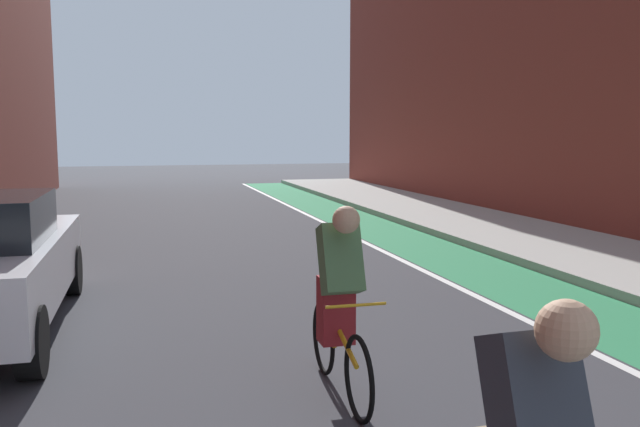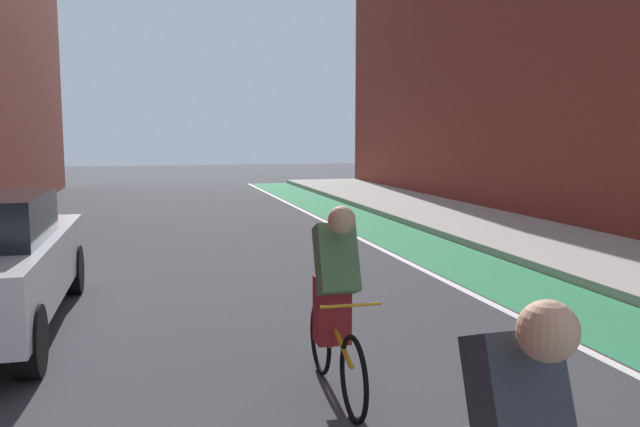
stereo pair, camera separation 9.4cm
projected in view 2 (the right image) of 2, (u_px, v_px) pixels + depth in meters
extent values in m
plane|color=#38383D|center=(249.00, 275.00, 10.22)|extent=(73.25, 73.25, 0.00)
cube|color=#2D8451|center=(418.00, 244.00, 13.06)|extent=(1.60, 33.29, 0.00)
cube|color=white|center=(375.00, 246.00, 12.83)|extent=(0.12, 33.29, 0.00)
cube|color=#A8A59E|center=(525.00, 236.00, 13.65)|extent=(3.17, 33.29, 0.14)
cube|color=brown|center=(591.00, 5.00, 15.65)|extent=(2.40, 29.29, 10.41)
cylinder|color=black|center=(73.00, 270.00, 9.00)|extent=(0.23, 0.66, 0.66)
cylinder|color=black|center=(30.00, 341.00, 5.90)|extent=(0.23, 0.66, 0.66)
cube|color=#333842|center=(519.00, 407.00, 2.48)|extent=(0.33, 0.40, 0.60)
sphere|color=tan|center=(548.00, 331.00, 2.29)|extent=(0.22, 0.22, 0.22)
torus|color=black|center=(354.00, 379.00, 4.98)|extent=(0.05, 0.67, 0.67)
torus|color=black|center=(320.00, 338.00, 5.99)|extent=(0.05, 0.67, 0.67)
cylinder|color=gold|center=(335.00, 331.00, 5.46)|extent=(0.05, 0.96, 0.33)
cylinder|color=gold|center=(330.00, 315.00, 5.63)|extent=(0.04, 0.12, 0.55)
cylinder|color=gold|center=(351.00, 305.00, 4.99)|extent=(0.48, 0.03, 0.02)
cube|color=maroon|center=(332.00, 310.00, 5.54)|extent=(0.28, 0.24, 0.56)
cube|color=#4C7247|center=(336.00, 259.00, 5.37)|extent=(0.32, 0.40, 0.60)
sphere|color=tan|center=(342.00, 220.00, 5.17)|extent=(0.22, 0.22, 0.22)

